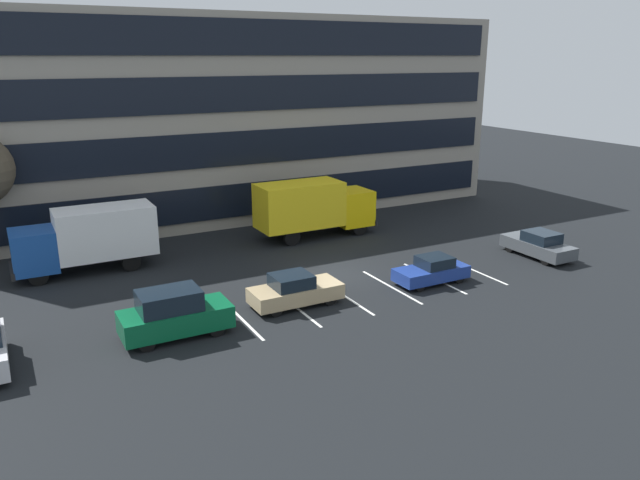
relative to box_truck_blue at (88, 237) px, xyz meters
name	(u,v)px	position (x,y,z in m)	size (l,w,h in m)	color
ground_plane	(338,274)	(12.03, -6.99, -2.00)	(120.00, 120.00, 0.00)	black
office_building	(223,116)	(12.03, 10.96, 5.20)	(41.06, 12.84, 14.40)	gray
lot_markings	(368,291)	(12.03, -10.08, -2.00)	(14.14, 5.40, 0.01)	silver
box_truck_blue	(88,237)	(0.00, 0.00, 0.00)	(7.67, 2.54, 3.55)	#194799
box_truck_yellow_all	(313,206)	(14.20, 0.13, 0.10)	(8.07, 2.67, 3.74)	yellow
sedan_tan	(295,290)	(7.92, -9.88, -1.25)	(4.45, 1.86, 1.60)	tan
sedan_navy	(432,271)	(15.69, -10.58, -1.32)	(4.02, 1.68, 1.44)	navy
suv_forest	(174,314)	(1.86, -10.53, -0.98)	(4.69, 1.99, 2.12)	#0C5933
sedan_charcoal	(538,245)	(24.10, -10.07, -1.25)	(1.85, 4.43, 1.59)	#474C51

